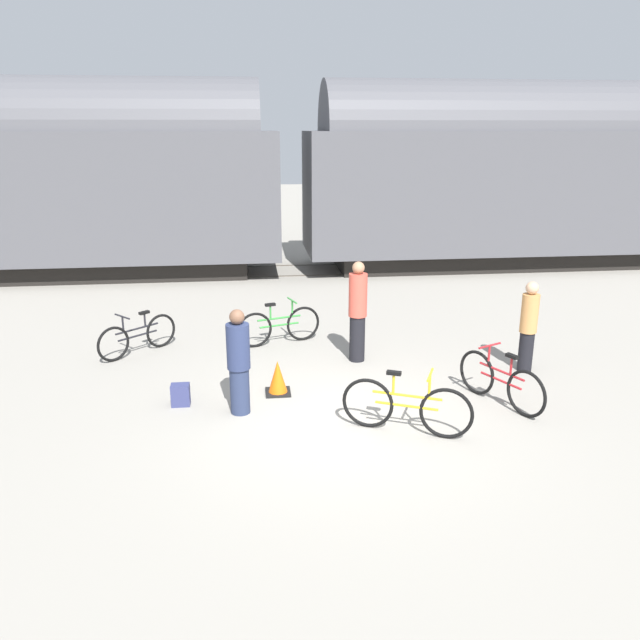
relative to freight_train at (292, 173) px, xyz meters
name	(u,v)px	position (x,y,z in m)	size (l,w,h in m)	color
ground_plane	(345,420)	(0.00, -10.05, -2.84)	(80.00, 80.00, 0.00)	gray
freight_train	(292,173)	(0.00, 0.00, 0.00)	(24.77, 2.97, 5.41)	black
rail_near	(295,276)	(0.00, -0.72, -2.84)	(36.77, 0.07, 0.01)	#4C4238
rail_far	(292,265)	(0.00, 0.72, -2.84)	(36.77, 0.07, 0.01)	#4C4238
bicycle_maroon	(500,381)	(2.44, -9.79, -2.46)	(0.78, 1.56, 0.89)	black
bicycle_yellow	(406,407)	(0.79, -10.53, -2.45)	(1.69, 0.80, 0.92)	black
bicycle_green	(279,326)	(-0.76, -6.57, -2.47)	(1.64, 0.59, 0.87)	black
bicycle_black	(138,336)	(-3.43, -6.84, -2.49)	(1.27, 1.18, 0.81)	black
person_in_red	(358,311)	(0.60, -7.65, -1.91)	(0.33, 0.33, 1.84)	black
person_in_tan	(528,326)	(3.43, -8.48, -2.03)	(0.29, 0.29, 1.60)	black
person_in_navy	(239,362)	(-1.51, -9.62, -2.04)	(0.34, 0.34, 1.60)	#283351
backpack	(181,395)	(-2.42, -9.26, -2.67)	(0.28, 0.20, 0.34)	navy
traffic_cone	(278,378)	(-0.92, -8.97, -2.59)	(0.40, 0.40, 0.55)	black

